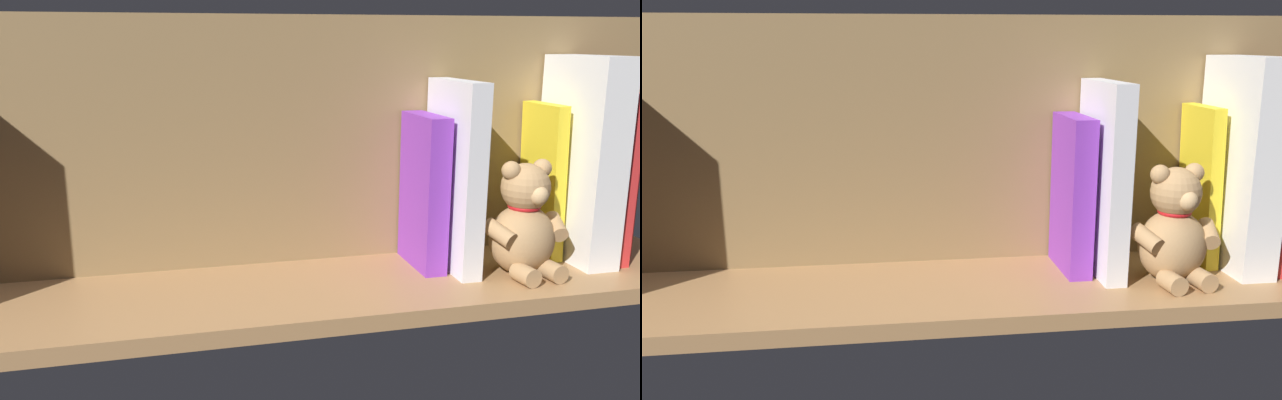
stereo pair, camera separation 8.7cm
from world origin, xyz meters
TOP-DOWN VIEW (x-y plane):
  - ground_plane at (0.00, 0.00)cm, footprint 112.12×24.91cm
  - shelf_back_panel at (0.00, -10.20)cm, footprint 112.12×1.50cm
  - book_0 at (-46.86, -4.25)cm, footprint 3.02×9.61cm
  - book_1 at (-43.74, -2.06)cm, footprint 1.63×13.99cm
  - dictionary_thick_white at (-39.59, -1.45)cm, footprint 5.03×15.01cm
  - book_2 at (-35.31, -4.24)cm, footprint 2.68×9.63cm
  - teddy_bear at (-28.25, 3.19)cm, footprint 12.96×10.99cm
  - book_3 at (-19.90, -1.93)cm, footprint 2.91×14.24cm
  - book_4 at (-16.03, -3.47)cm, footprint 3.17×11.17cm

SIDE VIEW (x-z plane):
  - ground_plane at x=0.00cm, z-range -2.20..0.00cm
  - teddy_bear at x=-28.25cm, z-range -0.96..15.11cm
  - book_4 at x=-16.03cm, z-range 0.00..21.85cm
  - book_2 at x=-35.31cm, z-range -0.03..22.91cm
  - book_0 at x=-46.86cm, z-range 0.00..24.45cm
  - book_1 at x=-43.74cm, z-range 0.00..24.76cm
  - book_3 at x=-19.90cm, z-range 0.00..26.58cm
  - dictionary_thick_white at x=-39.59cm, z-range 0.00..29.77cm
  - shelf_back_panel at x=0.00cm, z-range 0.00..35.30cm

